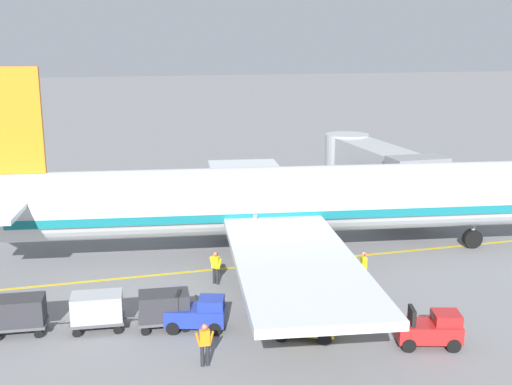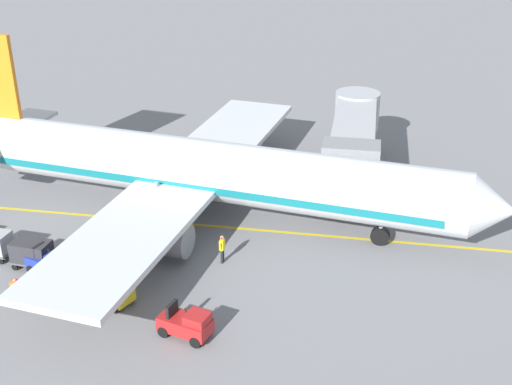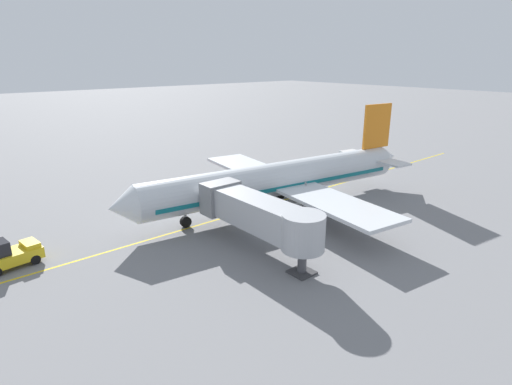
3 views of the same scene
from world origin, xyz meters
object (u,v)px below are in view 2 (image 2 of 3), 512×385
(ground_crew_marshaller, at_px, (114,220))
(baggage_tug_spare, at_px, (187,324))
(jet_bridge, at_px, (354,135))
(baggage_tug_trailing, at_px, (111,290))
(baggage_tug_lead, at_px, (51,263))
(baggage_cart_front, at_px, (32,252))
(ground_crew_wing_walker, at_px, (222,248))
(ground_crew_loader, at_px, (17,291))
(parked_airliner, at_px, (198,170))

(ground_crew_marshaller, bearing_deg, baggage_tug_spare, 38.28)
(jet_bridge, distance_m, baggage_tug_trailing, 20.70)
(baggage_tug_lead, bearing_deg, baggage_tug_spare, 65.68)
(baggage_tug_trailing, xyz_separation_m, ground_crew_marshaller, (-6.74, -2.39, 0.24))
(baggage_tug_lead, bearing_deg, baggage_cart_front, -110.35)
(ground_crew_wing_walker, distance_m, ground_crew_loader, 10.91)
(baggage_cart_front, xyz_separation_m, ground_crew_marshaller, (-4.32, 3.12, 0.00))
(parked_airliner, xyz_separation_m, baggage_cart_front, (7.56, -7.54, -2.24))
(baggage_tug_lead, distance_m, baggage_cart_front, 1.43)
(baggage_cart_front, bearing_deg, baggage_tug_trailing, 66.26)
(jet_bridge, height_order, baggage_tug_spare, jet_bridge)
(ground_crew_loader, bearing_deg, parked_airliner, 149.82)
(baggage_tug_lead, distance_m, ground_crew_wing_walker, 9.32)
(baggage_tug_trailing, distance_m, baggage_cart_front, 6.01)
(parked_airliner, height_order, ground_crew_marshaller, parked_airliner)
(baggage_cart_front, relative_size, ground_crew_marshaller, 1.75)
(baggage_tug_lead, distance_m, ground_crew_marshaller, 5.14)
(parked_airliner, bearing_deg, ground_crew_loader, -30.18)
(jet_bridge, bearing_deg, baggage_tug_trailing, -33.45)
(baggage_cart_front, bearing_deg, ground_crew_marshaller, 144.22)
(baggage_cart_front, bearing_deg, jet_bridge, 131.17)
(jet_bridge, bearing_deg, ground_crew_wing_walker, -28.02)
(baggage_tug_lead, xyz_separation_m, ground_crew_loader, (3.12, -0.28, 0.24))
(parked_airliner, height_order, baggage_tug_lead, parked_airliner)
(baggage_cart_front, distance_m, ground_crew_wing_walker, 10.47)
(baggage_tug_trailing, relative_size, baggage_tug_spare, 1.01)
(baggage_cart_front, height_order, ground_crew_marshaller, ground_crew_marshaller)
(ground_crew_wing_walker, distance_m, ground_crew_marshaller, 7.38)
(baggage_tug_trailing, bearing_deg, ground_crew_marshaller, -160.52)
(jet_bridge, relative_size, baggage_cart_front, 4.55)
(baggage_tug_spare, xyz_separation_m, baggage_cart_front, (-4.42, -10.02, 0.24))
(jet_bridge, relative_size, baggage_tug_lead, 4.88)
(baggage_tug_trailing, bearing_deg, parked_airliner, 168.46)
(jet_bridge, distance_m, ground_crew_marshaller, 17.36)
(parked_airliner, distance_m, baggage_tug_lead, 10.46)
(baggage_tug_trailing, height_order, baggage_tug_spare, same)
(parked_airliner, distance_m, ground_crew_wing_walker, 6.30)
(ground_crew_loader, xyz_separation_m, ground_crew_marshaller, (-7.93, 2.07, 0.00))
(baggage_tug_spare, height_order, ground_crew_marshaller, ground_crew_marshaller)
(baggage_tug_lead, bearing_deg, ground_crew_loader, -5.10)
(jet_bridge, bearing_deg, baggage_tug_spare, -19.57)
(parked_airliner, xyz_separation_m, jet_bridge, (-7.14, 9.27, 0.27))
(parked_airliner, distance_m, ground_crew_loader, 13.11)
(baggage_tug_trailing, xyz_separation_m, ground_crew_wing_walker, (-4.72, 4.71, 0.24))
(ground_crew_loader, bearing_deg, ground_crew_marshaller, 165.37)
(baggage_tug_spare, height_order, ground_crew_wing_walker, ground_crew_wing_walker)
(ground_crew_loader, bearing_deg, baggage_cart_front, -163.88)
(parked_airliner, height_order, baggage_tug_trailing, parked_airliner)
(ground_crew_marshaller, bearing_deg, parked_airliner, 126.18)
(baggage_tug_spare, bearing_deg, baggage_tug_trailing, -113.89)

